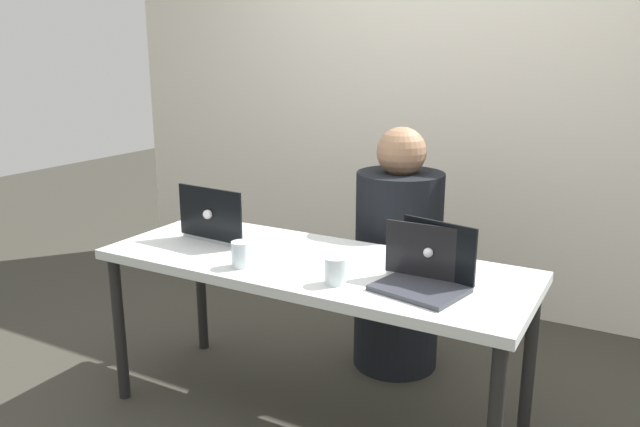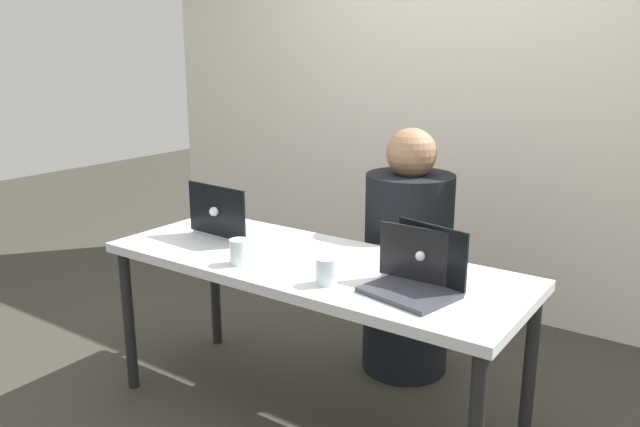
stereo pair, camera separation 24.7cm
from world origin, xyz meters
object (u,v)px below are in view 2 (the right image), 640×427
object	(u,v)px
laptop_back_right	(430,268)
water_glass_left	(240,253)
laptop_front_right	(417,278)
person_at_center	(407,266)
laptop_back_left	(231,224)
water_glass_right	(326,273)

from	to	relation	value
laptop_back_right	water_glass_left	world-z (taller)	laptop_back_right
laptop_back_right	laptop_front_right	xyz separation A→B (m)	(0.01, -0.13, 0.00)
laptop_back_right	laptop_front_right	world-z (taller)	laptop_front_right
person_at_center	laptop_back_left	xyz separation A→B (m)	(-0.62, -0.54, 0.23)
person_at_center	water_glass_right	world-z (taller)	person_at_center
person_at_center	laptop_front_right	xyz separation A→B (m)	(0.38, -0.68, 0.23)
water_glass_left	person_at_center	bearing A→B (deg)	68.12
laptop_back_right	water_glass_left	size ratio (longest dim) A/B	3.33
water_glass_left	water_glass_right	size ratio (longest dim) A/B	1.02
water_glass_right	laptop_front_right	bearing A→B (deg)	21.27
laptop_back_right	laptop_back_left	bearing A→B (deg)	-1.06
laptop_back_right	water_glass_left	xyz separation A→B (m)	(-0.69, -0.26, -0.00)
water_glass_left	laptop_front_right	bearing A→B (deg)	10.58
laptop_front_right	water_glass_right	world-z (taller)	laptop_front_right
water_glass_left	water_glass_right	xyz separation A→B (m)	(0.40, 0.01, -0.00)
water_glass_right	person_at_center	bearing A→B (deg)	95.48
laptop_front_right	water_glass_left	distance (m)	0.72
laptop_back_right	water_glass_right	distance (m)	0.38
water_glass_right	water_glass_left	bearing A→B (deg)	-177.96
laptop_back_right	laptop_front_right	bearing A→B (deg)	95.12
laptop_back_right	water_glass_right	size ratio (longest dim) A/B	3.40
person_at_center	water_glass_right	bearing A→B (deg)	103.02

